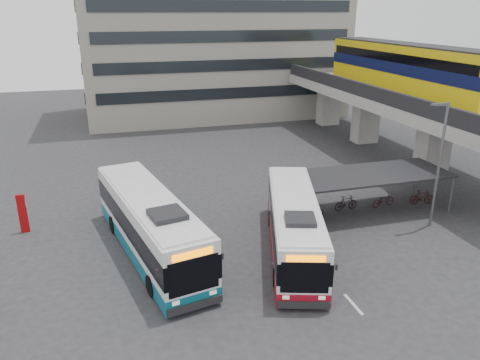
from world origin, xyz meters
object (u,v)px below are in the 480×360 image
object	(u,v)px
bus_teal	(150,225)
pedestrian	(185,251)
lamp_post	(439,158)
bus_main	(294,225)

from	to	relation	value
bus_teal	pedestrian	xyz separation A→B (m)	(1.47, -1.89, -0.76)
bus_teal	lamp_post	size ratio (longest dim) A/B	1.66
bus_teal	lamp_post	distance (m)	16.67
lamp_post	pedestrian	bearing A→B (deg)	-179.21
lamp_post	bus_teal	bearing A→B (deg)	173.96
bus_main	pedestrian	xyz separation A→B (m)	(-5.86, -0.00, -0.61)
bus_main	bus_teal	bearing A→B (deg)	-176.72
pedestrian	bus_teal	bearing A→B (deg)	66.41
bus_main	pedestrian	size ratio (longest dim) A/B	6.24
bus_main	bus_teal	world-z (taller)	bus_teal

